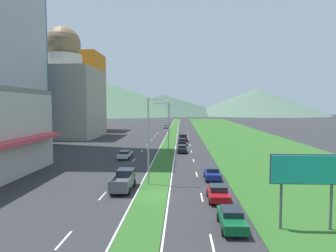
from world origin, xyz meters
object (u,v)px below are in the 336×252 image
(street_lamp_far, at_px, (171,118))
(car_1, at_px, (232,218))
(street_lamp_near, at_px, (150,136))
(car_5, at_px, (166,126))
(car_2, at_px, (182,149))
(car_6, at_px, (182,142))
(pickup_truck_1, at_px, (124,181))
(pickup_truck_0, at_px, (183,137))
(billboard_roadside, at_px, (307,173))
(street_lamp_mid, at_px, (167,123))
(car_0, at_px, (212,174))
(car_3, at_px, (218,193))
(car_4, at_px, (125,154))

(street_lamp_far, bearing_deg, car_1, -83.98)
(car_1, bearing_deg, street_lamp_near, -148.01)
(car_5, bearing_deg, car_1, -174.14)
(car_2, bearing_deg, car_6, 179.86)
(street_lamp_near, xyz_separation_m, pickup_truck_1, (-2.78, -2.09, -4.81))
(car_1, bearing_deg, street_lamp_far, -173.98)
(pickup_truck_0, bearing_deg, billboard_roadside, 9.16)
(street_lamp_mid, bearing_deg, car_2, -45.51)
(street_lamp_far, bearing_deg, street_lamp_mid, -89.84)
(street_lamp_near, xyz_separation_m, pickup_truck_0, (4.07, 42.61, -4.81))
(car_0, height_order, car_1, car_0)
(street_lamp_far, relative_size, car_1, 2.32)
(car_5, bearing_deg, billboard_roadside, -171.07)
(street_lamp_near, bearing_deg, pickup_truck_1, -142.99)
(car_2, xyz_separation_m, pickup_truck_0, (0.29, 18.88, 0.22))
(street_lamp_near, height_order, pickup_truck_0, street_lamp_near)
(car_6, bearing_deg, car_1, 4.44)
(street_lamp_far, bearing_deg, car_6, -80.12)
(car_2, bearing_deg, pickup_truck_1, -14.25)
(car_3, bearing_deg, car_0, 178.02)
(billboard_roadside, height_order, car_0, billboard_roadside)
(billboard_roadside, relative_size, pickup_truck_0, 1.06)
(billboard_roadside, xyz_separation_m, car_5, (-15.62, 99.41, -3.60))
(street_lamp_far, xyz_separation_m, billboard_roadside, (12.39, -66.08, -1.43))
(car_1, xyz_separation_m, pickup_truck_1, (-10.23, 9.83, 0.22))
(street_lamp_far, distance_m, car_3, 60.05)
(car_2, xyz_separation_m, pickup_truck_1, (-6.56, -25.82, 0.22))
(street_lamp_far, xyz_separation_m, car_3, (6.75, -59.46, -5.01))
(car_0, xyz_separation_m, pickup_truck_0, (-3.45, 39.94, 0.22))
(street_lamp_near, xyz_separation_m, billboard_roadside, (12.89, -12.06, -1.47))
(car_0, bearing_deg, street_lamp_mid, -164.04)
(billboard_roadside, distance_m, car_6, 48.08)
(street_lamp_far, relative_size, car_4, 2.10)
(billboard_roadside, height_order, car_4, billboard_roadside)
(car_5, relative_size, pickup_truck_0, 0.81)
(street_lamp_far, bearing_deg, car_3, -83.53)
(car_1, bearing_deg, car_2, -174.12)
(billboard_roadside, relative_size, car_0, 1.40)
(car_0, bearing_deg, street_lamp_far, -172.21)
(car_3, height_order, car_6, car_6)
(street_lamp_far, xyz_separation_m, pickup_truck_0, (3.58, -11.41, -4.77))
(street_lamp_near, xyz_separation_m, car_4, (-6.36, 16.86, -5.07))
(billboard_roadside, relative_size, car_2, 1.39)
(billboard_roadside, height_order, pickup_truck_0, billboard_roadside)
(street_lamp_mid, relative_size, pickup_truck_0, 1.86)
(pickup_truck_1, bearing_deg, street_lamp_far, -3.34)
(car_0, bearing_deg, car_1, -0.30)
(billboard_roadside, distance_m, car_5, 100.69)
(car_3, height_order, car_4, car_3)
(street_lamp_far, bearing_deg, car_5, 95.54)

